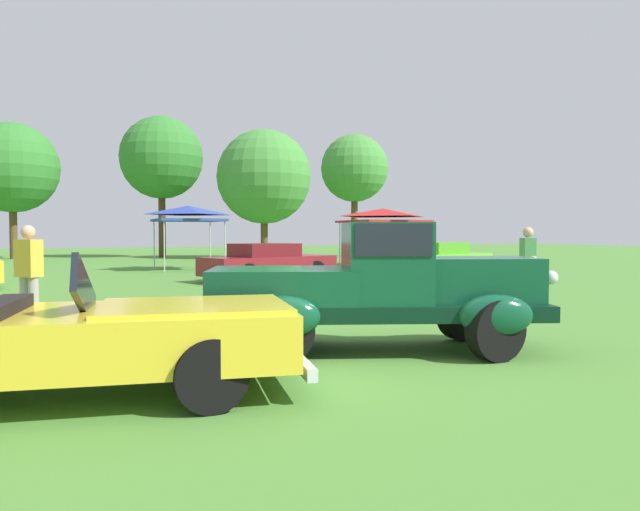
# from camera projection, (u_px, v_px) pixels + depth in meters

# --- Properties ---
(ground_plane) EXTENTS (120.00, 120.00, 0.00)m
(ground_plane) POSITION_uv_depth(u_px,v_px,m) (355.00, 353.00, 7.83)
(ground_plane) COLOR #4C8433
(feature_pickup_truck) EXTENTS (4.57, 2.98, 1.70)m
(feature_pickup_truck) POSITION_uv_depth(u_px,v_px,m) (379.00, 286.00, 7.97)
(feature_pickup_truck) COLOR black
(feature_pickup_truck) RESTS_ON ground_plane
(neighbor_convertible) EXTENTS (4.83, 2.54, 1.40)m
(neighbor_convertible) POSITION_uv_depth(u_px,v_px,m) (68.00, 338.00, 5.67)
(neighbor_convertible) COLOR yellow
(neighbor_convertible) RESTS_ON ground_plane
(show_car_burgundy) EXTENTS (4.79, 2.89, 1.22)m
(show_car_burgundy) POSITION_uv_depth(u_px,v_px,m) (269.00, 262.00, 19.75)
(show_car_burgundy) COLOR maroon
(show_car_burgundy) RESTS_ON ground_plane
(show_car_lime) EXTENTS (4.34, 2.70, 1.22)m
(show_car_lime) POSITION_uv_depth(u_px,v_px,m) (441.00, 259.00, 22.22)
(show_car_lime) COLOR #60C62D
(show_car_lime) RESTS_ON ground_plane
(spectator_between_cars) EXTENTS (0.39, 0.46, 1.69)m
(spectator_between_cars) POSITION_uv_depth(u_px,v_px,m) (528.00, 263.00, 12.84)
(spectator_between_cars) COLOR #9E998E
(spectator_between_cars) RESTS_ON ground_plane
(spectator_by_row) EXTENTS (0.44, 0.46, 1.69)m
(spectator_by_row) POSITION_uv_depth(u_px,v_px,m) (29.00, 274.00, 9.66)
(spectator_by_row) COLOR #9E998E
(spectator_by_row) RESTS_ON ground_plane
(canopy_tent_left_field) EXTENTS (2.73, 2.73, 2.71)m
(canopy_tent_left_field) POSITION_uv_depth(u_px,v_px,m) (188.00, 213.00, 25.34)
(canopy_tent_left_field) COLOR #B7B7BC
(canopy_tent_left_field) RESTS_ON ground_plane
(canopy_tent_center_field) EXTENTS (3.39, 3.39, 2.71)m
(canopy_tent_center_field) POSITION_uv_depth(u_px,v_px,m) (383.00, 215.00, 28.28)
(canopy_tent_center_field) COLOR #B7B7BC
(canopy_tent_center_field) RESTS_ON ground_plane
(treeline_far_left) EXTENTS (5.37, 5.37, 8.15)m
(treeline_far_left) POSITION_uv_depth(u_px,v_px,m) (12.00, 168.00, 35.92)
(treeline_far_left) COLOR brown
(treeline_far_left) RESTS_ON ground_plane
(treeline_mid_left) EXTENTS (5.19, 5.19, 8.91)m
(treeline_mid_left) POSITION_uv_depth(u_px,v_px,m) (161.00, 158.00, 38.01)
(treeline_mid_left) COLOR #47331E
(treeline_mid_left) RESTS_ON ground_plane
(treeline_center) EXTENTS (5.74, 5.74, 7.85)m
(treeline_center) POSITION_uv_depth(u_px,v_px,m) (264.00, 177.00, 36.65)
(treeline_center) COLOR brown
(treeline_center) RESTS_ON ground_plane
(treeline_mid_right) EXTENTS (4.51, 4.51, 8.15)m
(treeline_mid_right) POSITION_uv_depth(u_px,v_px,m) (354.00, 169.00, 40.29)
(treeline_mid_right) COLOR brown
(treeline_mid_right) RESTS_ON ground_plane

